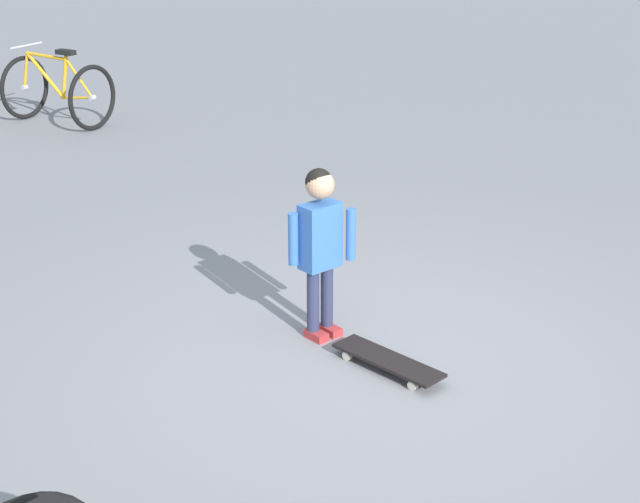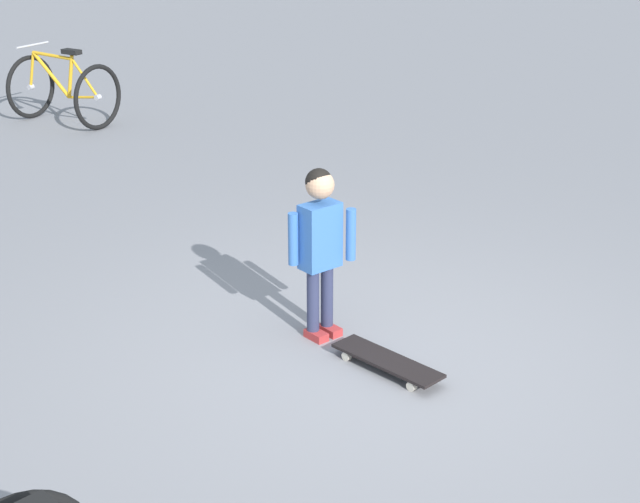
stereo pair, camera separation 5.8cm
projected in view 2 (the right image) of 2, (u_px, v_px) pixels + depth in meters
The scene contains 4 objects.
ground_plane at pixel (366, 367), 5.57m from camera, with size 50.00×50.00×0.00m, color gray.
child_person at pixel (320, 235), 5.71m from camera, with size 0.37×0.28×1.06m.
skateboard at pixel (387, 361), 5.51m from camera, with size 0.71×0.52×0.07m.
bicycle_mid at pixel (63, 90), 10.72m from camera, with size 1.22×0.98×0.85m.
Camera 2 is at (1.02, -4.83, 2.68)m, focal length 54.42 mm.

